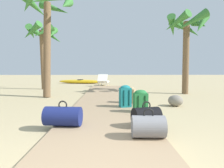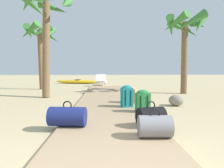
{
  "view_description": "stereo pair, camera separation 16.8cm",
  "coord_description": "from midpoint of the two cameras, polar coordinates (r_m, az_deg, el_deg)",
  "views": [
    {
      "loc": [
        0.07,
        -1.41,
        1.11
      ],
      "look_at": [
        0.19,
        5.65,
        0.55
      ],
      "focal_mm": 30.93,
      "sensor_mm": 36.0,
      "label": 1
    },
    {
      "loc": [
        -0.1,
        -1.41,
        1.11
      ],
      "look_at": [
        0.19,
        5.65,
        0.55
      ],
      "focal_mm": 30.93,
      "sensor_mm": 36.0,
      "label": 2
    }
  ],
  "objects": [
    {
      "name": "backpack_teal",
      "position": [
        5.22,
        4.86,
        -3.4
      ],
      "size": [
        0.34,
        0.28,
        0.59
      ],
      "color": "#197A7F",
      "rests_on": "boardwalk"
    },
    {
      "name": "kayak",
      "position": [
        14.77,
        -9.0,
        0.73
      ],
      "size": [
        3.48,
        1.32,
        0.31
      ],
      "color": "gold",
      "rests_on": "ground"
    },
    {
      "name": "backpack_green",
      "position": [
        4.65,
        9.44,
        -4.79
      ],
      "size": [
        0.35,
        0.26,
        0.53
      ],
      "color": "#237538",
      "rests_on": "boardwalk"
    },
    {
      "name": "ground_plane",
      "position": [
        5.63,
        -0.8,
        -6.83
      ],
      "size": [
        60.0,
        60.0,
        0.0
      ],
      "primitive_type": "plane",
      "color": "tan"
    },
    {
      "name": "palm_tree_far_right",
      "position": [
        9.28,
        21.72,
        14.42
      ],
      "size": [
        2.01,
        1.93,
        3.5
      ],
      "color": "brown",
      "rests_on": "ground"
    },
    {
      "name": "boardwalk",
      "position": [
        6.64,
        -0.83,
        -4.75
      ],
      "size": [
        1.84,
        10.28,
        0.08
      ],
      "primitive_type": "cube",
      "color": "tan",
      "rests_on": "ground"
    },
    {
      "name": "backpack_tan",
      "position": [
        5.88,
        6.05,
        -3.0
      ],
      "size": [
        0.38,
        0.34,
        0.5
      ],
      "color": "tan",
      "rests_on": "boardwalk"
    },
    {
      "name": "lounge_chair",
      "position": [
        12.56,
        -2.14,
        0.95
      ],
      "size": [
        0.75,
        1.61,
        0.77
      ],
      "color": "white",
      "rests_on": "ground"
    },
    {
      "name": "duffel_bag_grey",
      "position": [
        3.01,
        12.29,
        -12.16
      ],
      "size": [
        0.5,
        0.35,
        0.44
      ],
      "color": "slate",
      "rests_on": "boardwalk"
    },
    {
      "name": "duffel_bag_navy",
      "position": [
        3.61,
        -12.99,
        -9.26
      ],
      "size": [
        0.68,
        0.41,
        0.46
      ],
      "color": "navy",
      "rests_on": "boardwalk"
    },
    {
      "name": "palm_tree_near_left",
      "position": [
        8.25,
        -17.86,
        18.69
      ],
      "size": [
        2.0,
        2.01,
        4.08
      ],
      "color": "brown",
      "rests_on": "ground"
    },
    {
      "name": "palm_tree_far_left",
      "position": [
        11.2,
        -19.44,
        12.65
      ],
      "size": [
        2.03,
        2.18,
        3.52
      ],
      "color": "brown",
      "rests_on": "ground"
    },
    {
      "name": "rock_right_far",
      "position": [
        6.07,
        19.01,
        -4.66
      ],
      "size": [
        0.57,
        0.56,
        0.33
      ],
      "primitive_type": "ellipsoid",
      "rotation": [
        0.0,
        0.0,
        2.67
      ],
      "color": "gray",
      "rests_on": "ground"
    },
    {
      "name": "duffel_bag_black",
      "position": [
        3.57,
        11.45,
        -9.43
      ],
      "size": [
        0.54,
        0.45,
        0.45
      ],
      "color": "black",
      "rests_on": "boardwalk"
    }
  ]
}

